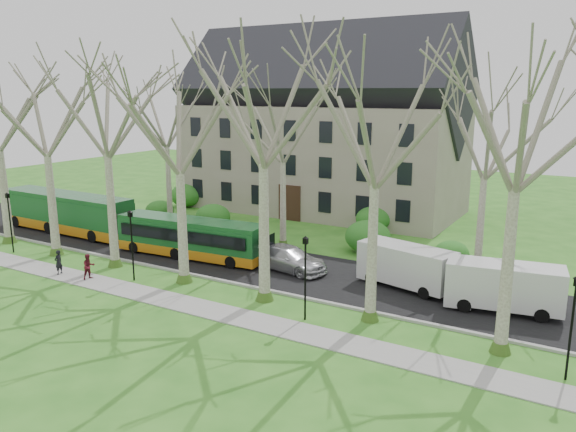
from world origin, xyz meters
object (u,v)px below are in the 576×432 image
Objects in this scene: van_b at (504,288)px; van_a at (406,267)px; sedan at (289,258)px; pedestrian_a at (58,262)px; bus_follow at (191,237)px; bus_lead at (66,212)px; pedestrian_b at (89,267)px.

van_a is at bearing 162.07° from van_b.
van_a reaches higher than sedan.
sedan is at bearing 115.82° from pedestrian_a.
pedestrian_a is (-4.75, -7.21, -0.61)m from bus_follow.
bus_lead reaches higher than van_a.
pedestrian_a is (-25.30, -7.87, -0.49)m from van_b.
van_a reaches higher than pedestrian_a.
pedestrian_a is at bearing 131.89° from sedan.
bus_lead reaches higher than sedan.
van_a is (7.59, 0.68, 0.47)m from sedan.
van_a is 3.65× the size of pedestrian_a.
pedestrian_b is at bearing -170.70° from van_b.
pedestrian_a reaches higher than sedan.
bus_lead reaches higher than pedestrian_b.
van_a is at bearing -48.93° from pedestrian_b.
van_a is at bearing -76.66° from sedan.
bus_follow is at bearing 104.94° from sedan.
van_b is (34.06, 0.27, -0.37)m from bus_lead.
sedan is 7.63m from van_a.
van_a is at bearing 3.08° from bus_lead.
sedan is 0.92× the size of van_b.
pedestrian_a is at bearing -40.20° from bus_lead.
van_a is 5.66m from van_b.
pedestrian_b reaches higher than sedan.
van_b is 3.74× the size of pedestrian_a.
pedestrian_b is at bearing 136.80° from sedan.
bus_lead is at bearing 99.52° from sedan.
van_b is 24.11m from pedestrian_b.
bus_follow is 20.57m from van_b.
van_b is at bearing -2.51° from bus_follow.
pedestrian_b is at bearing -32.34° from bus_lead.
bus_follow is 15.04m from van_a.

